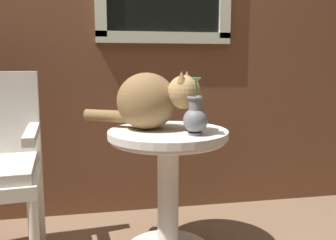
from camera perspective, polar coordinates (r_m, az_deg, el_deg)
The scene contains 4 objects.
back_wall at distance 2.36m, azimuth -6.50°, elevation 17.15°, with size 4.00×0.07×2.60m.
wicker_side_table at distance 1.82m, azimuth -0.00°, elevation -7.71°, with size 0.58×0.58×0.64m.
cat at distance 1.78m, azimuth -2.68°, elevation 3.09°, with size 0.55×0.39×0.28m.
pewter_vase_with_ivy at distance 1.65m, azimuth 4.28°, elevation 0.63°, with size 0.11×0.11×0.26m.
Camera 1 is at (-0.18, -1.49, 0.96)m, focal length 39.28 mm.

